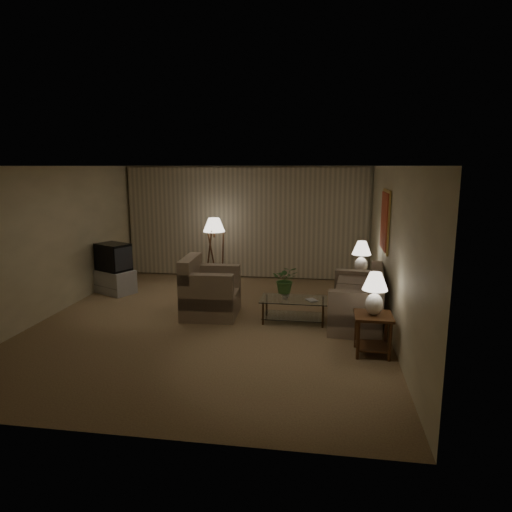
{
  "coord_description": "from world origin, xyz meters",
  "views": [
    {
      "loc": [
        1.92,
        -7.45,
        2.69
      ],
      "look_at": [
        0.69,
        0.6,
        1.09
      ],
      "focal_mm": 32.0,
      "sensor_mm": 36.0,
      "label": 1
    }
  ],
  "objects_px": {
    "armchair": "(211,293)",
    "crt_tv": "(113,257)",
    "side_table_near": "(373,327)",
    "side_table_far": "(360,283)",
    "table_lamp_near": "(375,290)",
    "vase": "(285,295)",
    "ottoman": "(220,283)",
    "floor_lamp": "(214,250)",
    "tv_cabinet": "(115,281)",
    "coffee_table": "(294,306)",
    "sofa": "(356,302)",
    "table_lamp_far": "(361,255)"
  },
  "relations": [
    {
      "from": "armchair",
      "to": "crt_tv",
      "type": "height_order",
      "value": "crt_tv"
    },
    {
      "from": "side_table_near",
      "to": "side_table_far",
      "type": "bearing_deg",
      "value": 90.0
    },
    {
      "from": "table_lamp_near",
      "to": "crt_tv",
      "type": "relative_size",
      "value": 0.76
    },
    {
      "from": "table_lamp_near",
      "to": "vase",
      "type": "relative_size",
      "value": 4.53
    },
    {
      "from": "armchair",
      "to": "side_table_near",
      "type": "height_order",
      "value": "armchair"
    },
    {
      "from": "table_lamp_near",
      "to": "vase",
      "type": "distance_m",
      "value": 1.93
    },
    {
      "from": "table_lamp_near",
      "to": "side_table_near",
      "type": "bearing_deg",
      "value": -36.87
    },
    {
      "from": "armchair",
      "to": "vase",
      "type": "height_order",
      "value": "armchair"
    },
    {
      "from": "ottoman",
      "to": "floor_lamp",
      "type": "bearing_deg",
      "value": 112.45
    },
    {
      "from": "armchair",
      "to": "crt_tv",
      "type": "xyz_separation_m",
      "value": [
        -2.44,
        1.17,
        0.36
      ]
    },
    {
      "from": "tv_cabinet",
      "to": "coffee_table",
      "type": "bearing_deg",
      "value": 8.83
    },
    {
      "from": "floor_lamp",
      "to": "vase",
      "type": "distance_m",
      "value": 3.06
    },
    {
      "from": "vase",
      "to": "armchair",
      "type": "bearing_deg",
      "value": 174.57
    },
    {
      "from": "coffee_table",
      "to": "vase",
      "type": "bearing_deg",
      "value": -180.0
    },
    {
      "from": "floor_lamp",
      "to": "vase",
      "type": "bearing_deg",
      "value": -52.23
    },
    {
      "from": "side_table_near",
      "to": "ottoman",
      "type": "bearing_deg",
      "value": 134.88
    },
    {
      "from": "ottoman",
      "to": "side_table_far",
      "type": "bearing_deg",
      "value": -7.25
    },
    {
      "from": "floor_lamp",
      "to": "vase",
      "type": "xyz_separation_m",
      "value": [
        1.86,
        -2.4,
        -0.32
      ]
    },
    {
      "from": "table_lamp_near",
      "to": "tv_cabinet",
      "type": "relative_size",
      "value": 0.63
    },
    {
      "from": "ottoman",
      "to": "tv_cabinet",
      "type": "bearing_deg",
      "value": -169.21
    },
    {
      "from": "sofa",
      "to": "floor_lamp",
      "type": "relative_size",
      "value": 1.2
    },
    {
      "from": "side_table_near",
      "to": "ottoman",
      "type": "distance_m",
      "value": 4.21
    },
    {
      "from": "table_lamp_far",
      "to": "coffee_table",
      "type": "xyz_separation_m",
      "value": [
        -1.23,
        -1.35,
        -0.71
      ]
    },
    {
      "from": "side_table_far",
      "to": "side_table_near",
      "type": "bearing_deg",
      "value": -90.0
    },
    {
      "from": "side_table_near",
      "to": "table_lamp_far",
      "type": "distance_m",
      "value": 2.66
    },
    {
      "from": "side_table_near",
      "to": "vase",
      "type": "xyz_separation_m",
      "value": [
        -1.38,
        1.25,
        0.07
      ]
    },
    {
      "from": "armchair",
      "to": "side_table_near",
      "type": "distance_m",
      "value": 3.09
    },
    {
      "from": "floor_lamp",
      "to": "armchair",
      "type": "bearing_deg",
      "value": -77.98
    },
    {
      "from": "side_table_far",
      "to": "tv_cabinet",
      "type": "height_order",
      "value": "side_table_far"
    },
    {
      "from": "sofa",
      "to": "floor_lamp",
      "type": "xyz_separation_m",
      "value": [
        -3.09,
        2.3,
        0.43
      ]
    },
    {
      "from": "ottoman",
      "to": "armchair",
      "type": "bearing_deg",
      "value": -82.7
    },
    {
      "from": "side_table_far",
      "to": "table_lamp_far",
      "type": "bearing_deg",
      "value": -153.43
    },
    {
      "from": "side_table_far",
      "to": "vase",
      "type": "bearing_deg",
      "value": -135.68
    },
    {
      "from": "table_lamp_far",
      "to": "vase",
      "type": "xyz_separation_m",
      "value": [
        -1.38,
        -1.35,
        -0.5
      ]
    },
    {
      "from": "side_table_near",
      "to": "ottoman",
      "type": "height_order",
      "value": "side_table_near"
    },
    {
      "from": "armchair",
      "to": "tv_cabinet",
      "type": "bearing_deg",
      "value": 61.73
    },
    {
      "from": "coffee_table",
      "to": "crt_tv",
      "type": "relative_size",
      "value": 1.41
    },
    {
      "from": "crt_tv",
      "to": "ottoman",
      "type": "height_order",
      "value": "crt_tv"
    },
    {
      "from": "sofa",
      "to": "tv_cabinet",
      "type": "xyz_separation_m",
      "value": [
        -5.05,
        1.2,
        -0.13
      ]
    },
    {
      "from": "table_lamp_far",
      "to": "tv_cabinet",
      "type": "bearing_deg",
      "value": -179.46
    },
    {
      "from": "side_table_far",
      "to": "armchair",
      "type": "bearing_deg",
      "value": -156.17
    },
    {
      "from": "vase",
      "to": "ottoman",
      "type": "bearing_deg",
      "value": 132.5
    },
    {
      "from": "tv_cabinet",
      "to": "table_lamp_far",
      "type": "bearing_deg",
      "value": 27.53
    },
    {
      "from": "crt_tv",
      "to": "side_table_near",
      "type": "bearing_deg",
      "value": 0.85
    },
    {
      "from": "coffee_table",
      "to": "side_table_far",
      "type": "bearing_deg",
      "value": 47.6
    },
    {
      "from": "coffee_table",
      "to": "ottoman",
      "type": "xyz_separation_m",
      "value": [
        -1.73,
        1.73,
        -0.08
      ]
    },
    {
      "from": "side_table_far",
      "to": "ottoman",
      "type": "relative_size",
      "value": 1.03
    },
    {
      "from": "tv_cabinet",
      "to": "armchair",
      "type": "bearing_deg",
      "value": 1.37
    },
    {
      "from": "crt_tv",
      "to": "ottoman",
      "type": "xyz_separation_m",
      "value": [
        2.24,
        0.43,
        -0.6
      ]
    },
    {
      "from": "armchair",
      "to": "floor_lamp",
      "type": "distance_m",
      "value": 2.35
    }
  ]
}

